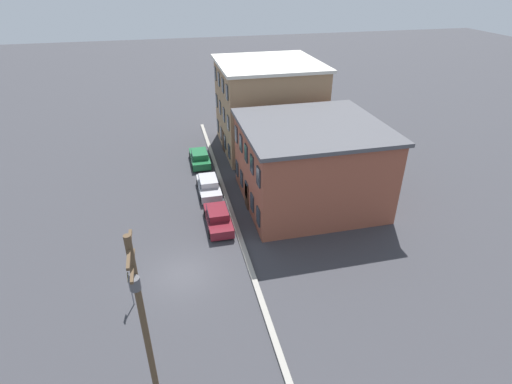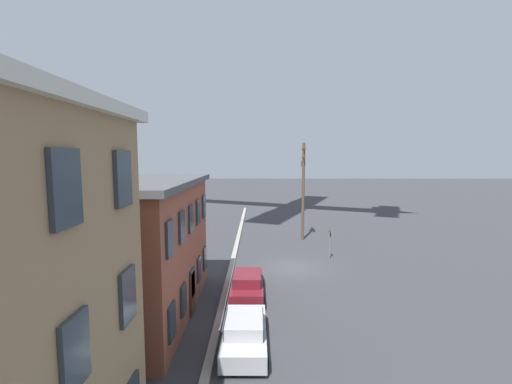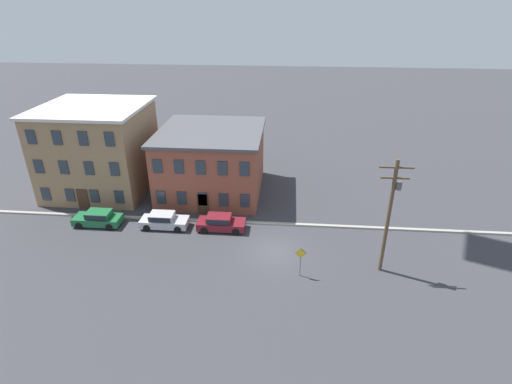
% 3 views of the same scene
% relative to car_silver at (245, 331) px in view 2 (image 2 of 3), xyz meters
% --- Properties ---
extents(ground_plane, '(200.00, 200.00, 0.00)m').
position_rel_car_silver_xyz_m(ground_plane, '(10.50, -3.14, -0.75)').
color(ground_plane, '#38383D').
extents(kerb_strip, '(56.00, 0.36, 0.16)m').
position_rel_car_silver_xyz_m(kerb_strip, '(10.50, 1.36, -0.67)').
color(kerb_strip, '#9E998E').
rests_on(kerb_strip, ground_plane).
extents(apartment_midblock, '(10.90, 11.28, 6.94)m').
position_rel_car_silver_xyz_m(apartment_midblock, '(3.16, 8.23, 2.73)').
color(apartment_midblock, brown).
rests_on(apartment_midblock, ground_plane).
extents(car_silver, '(4.40, 1.92, 1.43)m').
position_rel_car_silver_xyz_m(car_silver, '(0.00, 0.00, 0.00)').
color(car_silver, '#B7B7BC').
rests_on(car_silver, ground_plane).
extents(car_maroon, '(4.40, 1.92, 1.43)m').
position_rel_car_silver_xyz_m(car_maroon, '(5.35, 0.04, 0.00)').
color(car_maroon, maroon).
rests_on(car_maroon, ground_plane).
extents(caution_sign, '(0.84, 0.08, 2.53)m').
position_rel_car_silver_xyz_m(caution_sign, '(12.56, -6.22, 0.91)').
color(caution_sign, slate).
rests_on(caution_sign, ground_plane).
extents(utility_pole, '(2.40, 0.44, 9.36)m').
position_rel_car_silver_xyz_m(utility_pole, '(18.93, -4.93, 4.51)').
color(utility_pole, brown).
rests_on(utility_pole, ground_plane).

